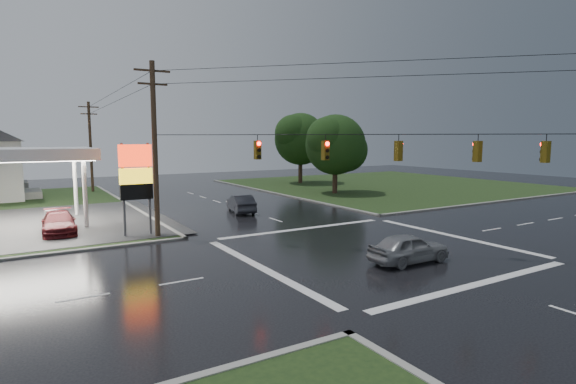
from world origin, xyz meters
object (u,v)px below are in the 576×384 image
pylon_sign (136,174)px  car_crossing (409,248)px  utility_pole_n (91,145)px  tree_ne_near (336,145)px  tree_ne_far (301,139)px  car_pump (59,223)px  utility_pole_nw (155,147)px  car_north (241,204)px

pylon_sign → car_crossing: (10.35, -13.47, -3.26)m
utility_pole_n → tree_ne_near: (23.64, -16.01, 0.09)m
pylon_sign → utility_pole_n: utility_pole_n is taller
tree_ne_far → car_pump: 38.08m
pylon_sign → utility_pole_n: (1.00, 27.50, 1.46)m
utility_pole_nw → tree_ne_near: size_ratio=1.22×
utility_pole_n → car_north: size_ratio=2.27×
pylon_sign → car_crossing: size_ratio=1.36×
car_pump → car_crossing: bearing=-46.5°
tree_ne_near → car_crossing: size_ratio=2.03×
tree_ne_near → tree_ne_far: tree_ne_far is taller
car_crossing → car_pump: bearing=42.7°
tree_ne_near → tree_ne_far: bearing=75.9°
utility_pole_nw → pylon_sign: bearing=135.0°
pylon_sign → car_pump: pylon_sign is taller
pylon_sign → car_pump: bearing=140.9°
car_north → tree_ne_near: bearing=-145.1°
tree_ne_near → tree_ne_far: 12.39m
tree_ne_near → car_pump: (-28.94, -7.99, -4.83)m
pylon_sign → utility_pole_nw: utility_pole_nw is taller
utility_pole_n → tree_ne_far: utility_pole_n is taller
car_pump → car_north: bearing=9.3°
car_north → car_pump: size_ratio=0.92×
car_north → car_pump: (-14.00, -1.62, -0.03)m
utility_pole_nw → tree_ne_far: utility_pole_nw is taller
tree_ne_far → car_pump: (-31.95, -19.99, -5.45)m
utility_pole_n → tree_ne_far: bearing=-8.5°
tree_ne_near → car_north: tree_ne_near is taller
car_north → car_crossing: size_ratio=1.05×
car_pump → pylon_sign: bearing=-36.5°
pylon_sign → utility_pole_nw: size_ratio=0.55×
pylon_sign → utility_pole_nw: bearing=-45.0°
utility_pole_nw → car_north: 11.73m
tree_ne_near → tree_ne_far: (3.01, 12.00, 0.62)m
car_crossing → car_north: bearing=3.9°
car_north → tree_ne_far: bearing=-122.5°
car_crossing → car_pump: 22.42m
car_crossing → car_pump: (-14.65, 16.97, -0.02)m
pylon_sign → tree_ne_far: bearing=40.4°
tree_ne_far → car_north: 26.25m
car_north → pylon_sign: bearing=39.6°
car_crossing → tree_ne_far: bearing=-23.2°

